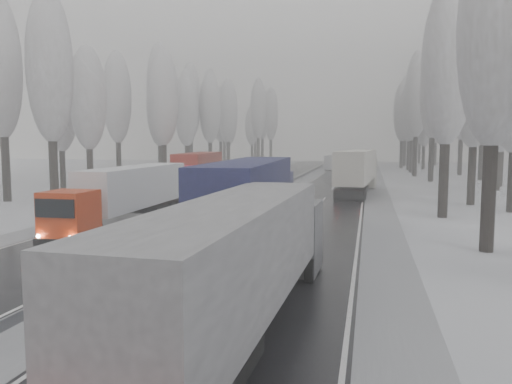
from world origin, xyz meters
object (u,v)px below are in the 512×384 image
at_px(truck_cream_box, 358,169).
at_px(truck_red_red, 197,170).
at_px(box_truck_distant, 334,162).
at_px(truck_blue_box, 253,195).
at_px(truck_grey_tarp, 246,255).
at_px(truck_red_white, 129,192).

distance_m(truck_cream_box, truck_red_red, 16.72).
bearing_deg(box_truck_distant, truck_red_red, -95.72).
xyz_separation_m(truck_blue_box, truck_cream_box, (4.91, 26.77, 0.06)).
relative_size(truck_grey_tarp, truck_cream_box, 0.85).
bearing_deg(truck_red_white, truck_grey_tarp, -54.70).
distance_m(truck_grey_tarp, truck_blue_box, 12.94).
xyz_separation_m(box_truck_distant, truck_red_white, (-8.53, -67.69, 0.73)).
relative_size(truck_cream_box, box_truck_distant, 2.23).
xyz_separation_m(truck_grey_tarp, truck_red_white, (-11.75, 16.11, -0.07)).
relative_size(truck_blue_box, truck_cream_box, 0.97).
xyz_separation_m(truck_cream_box, truck_red_red, (-16.40, -3.23, -0.17)).
xyz_separation_m(truck_blue_box, box_truck_distant, (-0.49, 71.15, -1.11)).
xyz_separation_m(truck_grey_tarp, truck_blue_box, (-2.74, 12.65, 0.31)).
bearing_deg(truck_red_red, box_truck_distant, 70.00).
bearing_deg(box_truck_distant, truck_cream_box, -75.78).
height_order(truck_grey_tarp, truck_red_white, truck_grey_tarp).
xyz_separation_m(truck_blue_box, truck_red_red, (-11.49, 23.53, -0.11)).
relative_size(box_truck_distant, truck_red_red, 0.48).
relative_size(truck_blue_box, truck_red_white, 1.18).
bearing_deg(truck_blue_box, truck_red_red, 113.23).
distance_m(truck_blue_box, truck_red_white, 9.67).
distance_m(box_truck_distant, truck_red_red, 48.89).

